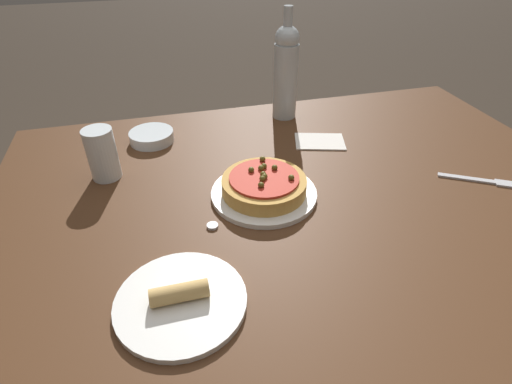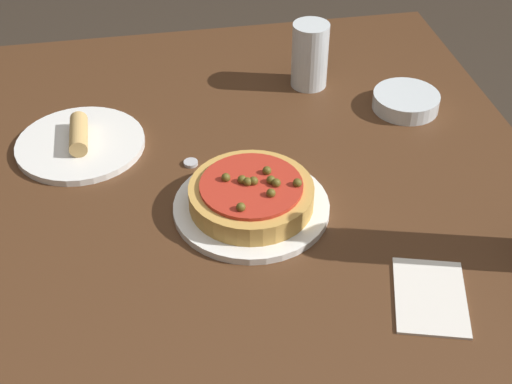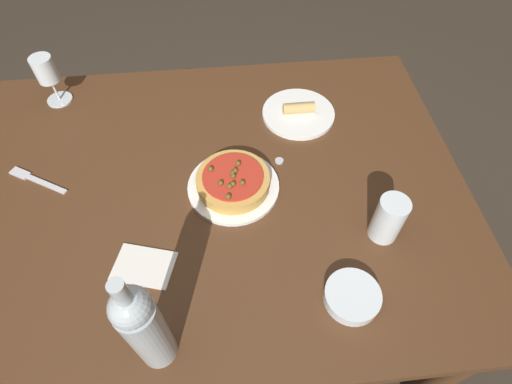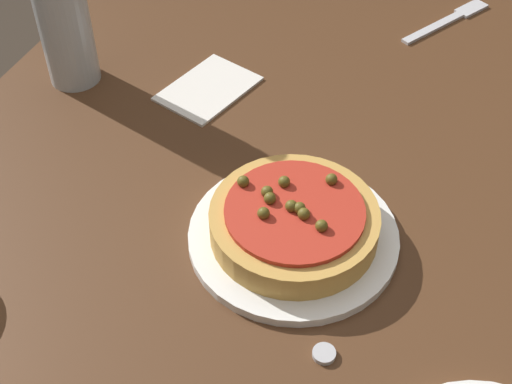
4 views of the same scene
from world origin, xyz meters
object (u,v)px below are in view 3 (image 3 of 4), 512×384
object	(u,v)px
wine_glass	(46,72)
water_cup	(388,219)
fork	(35,179)
dining_table	(201,203)
bottle_cap	(279,161)
side_plate	(298,113)
dinner_plate	(234,187)
wine_bottle	(144,327)
side_bowl	(352,296)
pizza	(233,181)

from	to	relation	value
wine_glass	water_cup	distance (m)	1.06
water_cup	fork	world-z (taller)	water_cup
water_cup	fork	distance (m)	0.93
dining_table	bottle_cap	bearing A→B (deg)	-163.70
dining_table	side_plate	distance (m)	0.41
dinner_plate	water_cup	world-z (taller)	water_cup
dinner_plate	side_plate	distance (m)	0.34
wine_bottle	bottle_cap	world-z (taller)	wine_bottle
bottle_cap	fork	bearing A→B (deg)	-0.21
dinner_plate	side_bowl	distance (m)	0.41
water_cup	bottle_cap	bearing A→B (deg)	-49.57
dinner_plate	side_plate	xyz separation A→B (m)	(-0.22, -0.26, 0.00)
fork	dining_table	bearing A→B (deg)	-158.69
dining_table	side_plate	bearing A→B (deg)	-141.48
dining_table	bottle_cap	xyz separation A→B (m)	(-0.23, -0.07, 0.08)
dinner_plate	water_cup	distance (m)	0.40
dining_table	dinner_plate	world-z (taller)	dinner_plate
pizza	water_cup	world-z (taller)	water_cup
pizza	dinner_plate	bearing A→B (deg)	-118.90
dinner_plate	fork	xyz separation A→B (m)	(0.53, -0.08, -0.00)
dinner_plate	side_bowl	size ratio (longest dim) A/B	1.97
pizza	wine_bottle	world-z (taller)	wine_bottle
wine_bottle	bottle_cap	bearing A→B (deg)	-123.10
dining_table	wine_bottle	xyz separation A→B (m)	(0.08, 0.41, 0.22)
side_bowl	fork	bearing A→B (deg)	-28.44
dinner_plate	side_plate	bearing A→B (deg)	-129.76
dinner_plate	wine_glass	bearing A→B (deg)	-37.80
pizza	side_plate	bearing A→B (deg)	-129.75
wine_glass	water_cup	size ratio (longest dim) A/B	1.22
wine_glass	fork	distance (m)	0.34
water_cup	wine_bottle	bearing A→B (deg)	22.82
wine_bottle	side_plate	distance (m)	0.78
bottle_cap	side_bowl	bearing A→B (deg)	103.85
water_cup	dinner_plate	bearing A→B (deg)	-26.61
water_cup	side_bowl	bearing A→B (deg)	53.62
water_cup	bottle_cap	world-z (taller)	water_cup
dinner_plate	fork	world-z (taller)	dinner_plate
side_plate	water_cup	bearing A→B (deg)	106.96
dining_table	wine_glass	world-z (taller)	wine_glass
dinner_plate	fork	bearing A→B (deg)	-8.78
fork	wine_glass	bearing A→B (deg)	-60.83
wine_glass	side_bowl	xyz separation A→B (m)	(-0.76, 0.74, -0.09)
pizza	side_plate	xyz separation A→B (m)	(-0.22, -0.26, -0.02)
dining_table	side_bowl	distance (m)	0.49
water_cup	side_plate	size ratio (longest dim) A/B	0.58
pizza	fork	xyz separation A→B (m)	(0.53, -0.08, -0.03)
pizza	wine_glass	bearing A→B (deg)	-37.82
dining_table	pizza	bearing A→B (deg)	172.20
dining_table	side_plate	size ratio (longest dim) A/B	6.48
dinner_plate	side_bowl	bearing A→B (deg)	125.22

